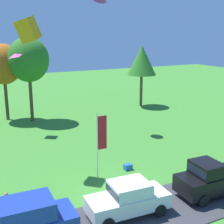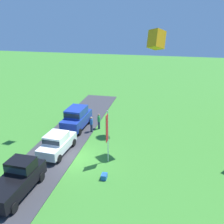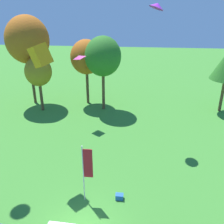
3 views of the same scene
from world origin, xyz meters
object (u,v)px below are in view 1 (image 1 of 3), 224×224
(person_watching_sky, at_px, (29,208))
(tree_lone_near, at_px, (29,60))
(person_on_lawn, at_px, (7,208))
(tree_left_of_center, at_px, (3,64))
(cooler_box, at_px, (128,167))
(car_pickup_by_flagpole, at_px, (214,178))
(flag_banner, at_px, (101,137))
(car_suv_near_entrance, at_px, (25,222))
(kite_diamond_low_drifter, at_px, (15,55))
(car_sedan_mid_row, at_px, (128,198))
(kite_box_high_left, at_px, (28,30))
(tree_far_left, at_px, (142,61))

(person_watching_sky, xyz_separation_m, tree_lone_near, (4.70, 19.18, 5.83))
(person_on_lawn, height_order, tree_left_of_center, tree_left_of_center)
(tree_lone_near, xyz_separation_m, cooler_box, (3.03, -15.89, -6.51))
(tree_left_of_center, distance_m, tree_lone_near, 2.98)
(car_pickup_by_flagpole, bearing_deg, cooler_box, 117.33)
(person_watching_sky, xyz_separation_m, cooler_box, (7.74, 3.29, -0.68))
(person_on_lawn, bearing_deg, flag_banner, 20.94)
(car_suv_near_entrance, xyz_separation_m, tree_left_of_center, (2.94, 22.76, 4.88))
(cooler_box, height_order, kite_diamond_low_drifter, kite_diamond_low_drifter)
(car_pickup_by_flagpole, xyz_separation_m, flag_banner, (-5.05, 5.12, 1.77))
(car_sedan_mid_row, bearing_deg, car_suv_near_entrance, -178.73)
(person_watching_sky, xyz_separation_m, flag_banner, (5.48, 3.01, 2.00))
(person_watching_sky, xyz_separation_m, kite_box_high_left, (1.95, 6.26, 8.81))
(car_sedan_mid_row, relative_size, cooler_box, 8.04)
(tree_left_of_center, bearing_deg, person_on_lawn, -99.32)
(tree_left_of_center, xyz_separation_m, tree_far_left, (16.95, -1.15, -0.17))
(tree_lone_near, bearing_deg, flag_banner, -87.26)
(person_watching_sky, height_order, person_on_lawn, same)
(car_sedan_mid_row, distance_m, person_watching_sky, 5.15)
(tree_left_of_center, relative_size, flag_banner, 1.85)
(cooler_box, bearing_deg, tree_far_left, 54.97)
(car_pickup_by_flagpole, bearing_deg, tree_far_left, 68.14)
(tree_lone_near, height_order, cooler_box, tree_lone_near)
(car_pickup_by_flagpole, height_order, tree_far_left, tree_far_left)
(tree_far_left, height_order, flag_banner, tree_far_left)
(car_pickup_by_flagpole, height_order, cooler_box, car_pickup_by_flagpole)
(cooler_box, bearing_deg, person_on_lawn, -162.49)
(person_on_lawn, distance_m, tree_left_of_center, 21.36)
(car_sedan_mid_row, bearing_deg, flag_banner, 82.55)
(person_watching_sky, relative_size, tree_lone_near, 0.19)
(car_pickup_by_flagpole, bearing_deg, kite_diamond_low_drifter, 114.20)
(kite_diamond_low_drifter, bearing_deg, car_pickup_by_flagpole, -65.80)
(tree_left_of_center, height_order, tree_lone_near, tree_lone_near)
(flag_banner, distance_m, cooler_box, 3.52)
(kite_diamond_low_drifter, bearing_deg, car_sedan_mid_row, -82.62)
(person_watching_sky, relative_size, flag_banner, 0.38)
(car_sedan_mid_row, distance_m, flag_banner, 5.08)
(person_on_lawn, bearing_deg, tree_lone_near, 73.05)
(car_sedan_mid_row, distance_m, car_pickup_by_flagpole, 5.68)
(tree_far_left, bearing_deg, tree_lone_near, -177.54)
(car_pickup_by_flagpole, bearing_deg, flag_banner, 134.63)
(person_on_lawn, distance_m, tree_far_left, 28.45)
(car_pickup_by_flagpole, relative_size, person_on_lawn, 2.97)
(car_suv_near_entrance, distance_m, cooler_box, 9.80)
(tree_left_of_center, bearing_deg, car_suv_near_entrance, -97.36)
(tree_left_of_center, xyz_separation_m, flag_banner, (3.10, -17.95, -3.30))
(person_watching_sky, height_order, kite_diamond_low_drifter, kite_diamond_low_drifter)
(car_pickup_by_flagpole, relative_size, tree_lone_near, 0.56)
(person_watching_sky, bearing_deg, person_on_lawn, 151.21)
(person_watching_sky, distance_m, tree_lone_near, 20.59)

